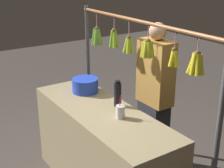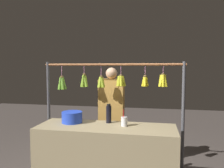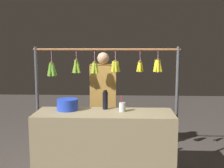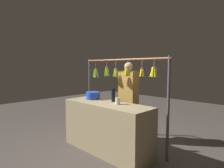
{
  "view_description": "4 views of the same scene",
  "coord_description": "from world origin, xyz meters",
  "px_view_note": "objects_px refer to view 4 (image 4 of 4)",
  "views": [
    {
      "loc": [
        -2.29,
        1.4,
        2.12
      ],
      "look_at": [
        -0.17,
        0.0,
        1.17
      ],
      "focal_mm": 52.41,
      "sensor_mm": 36.0,
      "label": 1
    },
    {
      "loc": [
        -0.58,
        2.65,
        1.59
      ],
      "look_at": [
        -0.08,
        0.0,
        1.39
      ],
      "focal_mm": 35.87,
      "sensor_mm": 36.0,
      "label": 2
    },
    {
      "loc": [
        -0.24,
        3.39,
        1.69
      ],
      "look_at": [
        -0.1,
        0.0,
        1.22
      ],
      "focal_mm": 45.28,
      "sensor_mm": 36.0,
      "label": 3
    },
    {
      "loc": [
        -2.38,
        2.3,
        1.5
      ],
      "look_at": [
        -0.14,
        0.0,
        1.21
      ],
      "focal_mm": 30.75,
      "sensor_mm": 36.0,
      "label": 4
    }
  ],
  "objects_px": {
    "blue_bucket": "(93,95)",
    "water_bottle": "(113,95)",
    "vendor_person": "(128,102)",
    "drink_cup": "(118,101)"
  },
  "relations": [
    {
      "from": "drink_cup",
      "to": "vendor_person",
      "type": "distance_m",
      "value": 0.7
    },
    {
      "from": "blue_bucket",
      "to": "drink_cup",
      "type": "height_order",
      "value": "drink_cup"
    },
    {
      "from": "drink_cup",
      "to": "vendor_person",
      "type": "xyz_separation_m",
      "value": [
        0.28,
        -0.63,
        -0.14
      ]
    },
    {
      "from": "blue_bucket",
      "to": "water_bottle",
      "type": "bearing_deg",
      "value": -170.92
    },
    {
      "from": "blue_bucket",
      "to": "drink_cup",
      "type": "bearing_deg",
      "value": 176.12
    },
    {
      "from": "drink_cup",
      "to": "vendor_person",
      "type": "height_order",
      "value": "vendor_person"
    },
    {
      "from": "water_bottle",
      "to": "vendor_person",
      "type": "height_order",
      "value": "vendor_person"
    },
    {
      "from": "drink_cup",
      "to": "vendor_person",
      "type": "bearing_deg",
      "value": -65.8
    },
    {
      "from": "water_bottle",
      "to": "vendor_person",
      "type": "bearing_deg",
      "value": -83.28
    },
    {
      "from": "blue_bucket",
      "to": "drink_cup",
      "type": "distance_m",
      "value": 0.7
    }
  ]
}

